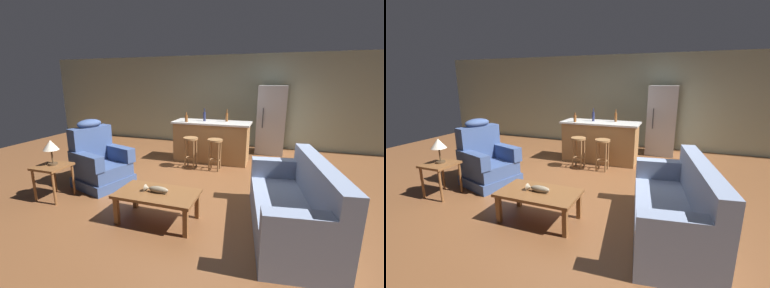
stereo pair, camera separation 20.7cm
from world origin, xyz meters
TOP-DOWN VIEW (x-y plane):
  - ground_plane at (0.00, 0.00)m, footprint 12.00×12.00m
  - back_wall at (0.00, 3.12)m, footprint 12.00×0.05m
  - coffee_table at (-0.02, -1.55)m, footprint 1.10×0.60m
  - fish_figurine at (-0.03, -1.56)m, footprint 0.34×0.10m
  - couch at (1.72, -1.25)m, footprint 1.10×2.00m
  - recliner_near_lamp at (-1.58, -0.71)m, footprint 1.05×1.05m
  - end_table at (-1.93, -1.43)m, footprint 0.48×0.48m
  - table_lamp at (-1.93, -1.41)m, footprint 0.24×0.24m
  - kitchen_island at (0.00, 1.35)m, footprint 1.80×0.70m
  - bar_stool_left at (-0.31, 0.72)m, footprint 0.32×0.32m
  - bar_stool_right at (0.23, 0.72)m, footprint 0.32×0.32m
  - refrigerator at (1.30, 2.55)m, footprint 0.70×0.69m
  - bottle_tall_green at (-0.19, 1.39)m, footprint 0.06×0.06m
  - bottle_short_amber at (0.32, 1.49)m, footprint 0.06×0.06m
  - bottle_wine_dark at (-0.55, 1.12)m, footprint 0.07×0.07m

SIDE VIEW (x-z plane):
  - ground_plane at x=0.00m, z-range 0.00..0.00m
  - couch at x=1.72m, z-range -0.13..0.81m
  - coffee_table at x=-0.02m, z-range 0.15..0.57m
  - recliner_near_lamp at x=-1.58m, z-range -0.18..1.02m
  - end_table at x=-1.93m, z-range 0.18..0.74m
  - fish_figurine at x=-0.03m, z-range 0.41..0.51m
  - bar_stool_left at x=-0.31m, z-range 0.13..0.81m
  - bar_stool_right at x=0.23m, z-range 0.13..0.81m
  - kitchen_island at x=0.00m, z-range 0.00..0.95m
  - table_lamp at x=-1.93m, z-range 0.66..1.07m
  - refrigerator at x=1.30m, z-range 0.00..1.76m
  - bottle_wine_dark at x=-0.55m, z-range 0.92..1.15m
  - bottle_short_amber at x=0.32m, z-range 0.92..1.20m
  - bottle_tall_green at x=-0.19m, z-range 0.91..1.21m
  - back_wall at x=0.00m, z-range 0.00..2.60m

